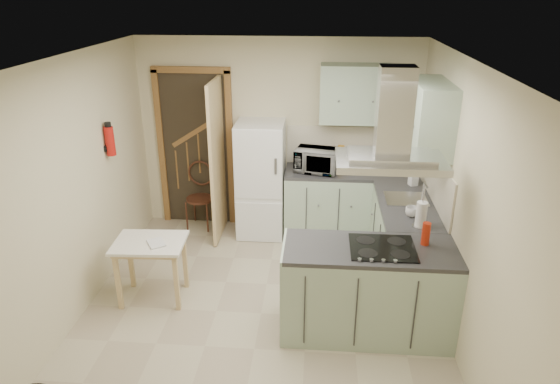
# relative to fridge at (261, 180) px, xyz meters

# --- Properties ---
(floor) EXTENTS (4.20, 4.20, 0.00)m
(floor) POSITION_rel_fridge_xyz_m (0.20, -1.80, -0.75)
(floor) COLOR #B1A78A
(floor) RESTS_ON ground
(ceiling) EXTENTS (4.20, 4.20, 0.00)m
(ceiling) POSITION_rel_fridge_xyz_m (0.20, -1.80, 1.75)
(ceiling) COLOR silver
(ceiling) RESTS_ON back_wall
(back_wall) EXTENTS (3.60, 0.00, 3.60)m
(back_wall) POSITION_rel_fridge_xyz_m (0.20, 0.30, 0.50)
(back_wall) COLOR beige
(back_wall) RESTS_ON floor
(left_wall) EXTENTS (0.00, 4.20, 4.20)m
(left_wall) POSITION_rel_fridge_xyz_m (-1.60, -1.80, 0.50)
(left_wall) COLOR beige
(left_wall) RESTS_ON floor
(right_wall) EXTENTS (0.00, 4.20, 4.20)m
(right_wall) POSITION_rel_fridge_xyz_m (2.00, -1.80, 0.50)
(right_wall) COLOR beige
(right_wall) RESTS_ON floor
(doorway) EXTENTS (1.10, 0.12, 2.10)m
(doorway) POSITION_rel_fridge_xyz_m (-0.90, 0.27, 0.30)
(doorway) COLOR brown
(doorway) RESTS_ON floor
(fridge) EXTENTS (0.60, 0.60, 1.50)m
(fridge) POSITION_rel_fridge_xyz_m (0.00, 0.00, 0.00)
(fridge) COLOR white
(fridge) RESTS_ON floor
(counter_back) EXTENTS (1.08, 0.60, 0.90)m
(counter_back) POSITION_rel_fridge_xyz_m (0.86, 0.00, -0.30)
(counter_back) COLOR #9EB2A0
(counter_back) RESTS_ON floor
(counter_right) EXTENTS (0.60, 1.95, 0.90)m
(counter_right) POSITION_rel_fridge_xyz_m (1.70, -0.68, -0.30)
(counter_right) COLOR #9EB2A0
(counter_right) RESTS_ON floor
(splashback) EXTENTS (1.68, 0.02, 0.50)m
(splashback) POSITION_rel_fridge_xyz_m (1.16, 0.29, 0.40)
(splashback) COLOR beige
(splashback) RESTS_ON counter_back
(wall_cabinet_back) EXTENTS (0.85, 0.35, 0.70)m
(wall_cabinet_back) POSITION_rel_fridge_xyz_m (1.15, 0.12, 1.10)
(wall_cabinet_back) COLOR #9EB2A0
(wall_cabinet_back) RESTS_ON back_wall
(wall_cabinet_right) EXTENTS (0.35, 0.90, 0.70)m
(wall_cabinet_right) POSITION_rel_fridge_xyz_m (1.82, -0.95, 1.10)
(wall_cabinet_right) COLOR #9EB2A0
(wall_cabinet_right) RESTS_ON right_wall
(peninsula) EXTENTS (1.55, 0.65, 0.90)m
(peninsula) POSITION_rel_fridge_xyz_m (1.22, -1.98, -0.30)
(peninsula) COLOR #9EB2A0
(peninsula) RESTS_ON floor
(hob) EXTENTS (0.58, 0.50, 0.01)m
(hob) POSITION_rel_fridge_xyz_m (1.32, -1.98, 0.16)
(hob) COLOR black
(hob) RESTS_ON peninsula
(extractor_hood) EXTENTS (0.90, 0.55, 0.10)m
(extractor_hood) POSITION_rel_fridge_xyz_m (1.32, -1.98, 0.97)
(extractor_hood) COLOR silver
(extractor_hood) RESTS_ON ceiling
(sink) EXTENTS (0.45, 0.40, 0.01)m
(sink) POSITION_rel_fridge_xyz_m (1.70, -0.85, 0.16)
(sink) COLOR silver
(sink) RESTS_ON counter_right
(fire_extinguisher) EXTENTS (0.10, 0.10, 0.32)m
(fire_extinguisher) POSITION_rel_fridge_xyz_m (-1.54, -0.90, 0.75)
(fire_extinguisher) COLOR #B2140F
(fire_extinguisher) RESTS_ON left_wall
(drop_leaf_table) EXTENTS (0.74, 0.57, 0.67)m
(drop_leaf_table) POSITION_rel_fridge_xyz_m (-0.95, -1.61, -0.42)
(drop_leaf_table) COLOR tan
(drop_leaf_table) RESTS_ON floor
(bentwood_chair) EXTENTS (0.41, 0.41, 0.82)m
(bentwood_chair) POSITION_rel_fridge_xyz_m (-0.84, 0.09, -0.34)
(bentwood_chair) COLOR #4E2B1A
(bentwood_chair) RESTS_ON floor
(microwave) EXTENTS (0.59, 0.46, 0.29)m
(microwave) POSITION_rel_fridge_xyz_m (0.71, -0.04, 0.30)
(microwave) COLOR black
(microwave) RESTS_ON counter_back
(kettle) EXTENTS (0.17, 0.17, 0.24)m
(kettle) POSITION_rel_fridge_xyz_m (1.20, 0.04, 0.27)
(kettle) COLOR silver
(kettle) RESTS_ON counter_back
(cereal_box) EXTENTS (0.10, 0.20, 0.29)m
(cereal_box) POSITION_rel_fridge_xyz_m (1.01, 0.06, 0.30)
(cereal_box) COLOR orange
(cereal_box) RESTS_ON counter_back
(soap_bottle) EXTENTS (0.12, 0.12, 0.20)m
(soap_bottle) POSITION_rel_fridge_xyz_m (1.84, -0.42, 0.25)
(soap_bottle) COLOR silver
(soap_bottle) RESTS_ON counter_right
(paper_towel) EXTENTS (0.11, 0.11, 0.26)m
(paper_towel) POSITION_rel_fridge_xyz_m (1.74, -1.51, 0.28)
(paper_towel) COLOR silver
(paper_towel) RESTS_ON counter_right
(cup) EXTENTS (0.17, 0.17, 0.10)m
(cup) POSITION_rel_fridge_xyz_m (1.69, -1.28, 0.20)
(cup) COLOR white
(cup) RESTS_ON counter_right
(red_bottle) EXTENTS (0.08, 0.08, 0.21)m
(red_bottle) POSITION_rel_fridge_xyz_m (1.72, -1.87, 0.26)
(red_bottle) COLOR red
(red_bottle) RESTS_ON peninsula
(book) EXTENTS (0.24, 0.26, 0.09)m
(book) POSITION_rel_fridge_xyz_m (-0.93, -1.69, -0.04)
(book) COLOR #A83938
(book) RESTS_ON drop_leaf_table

